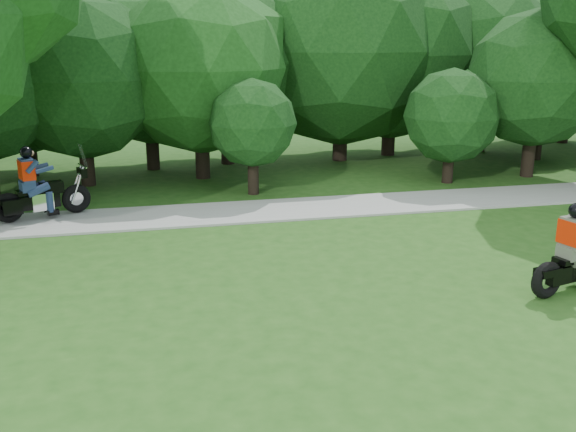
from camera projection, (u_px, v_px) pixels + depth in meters
name	position (u px, v px, depth m)	size (l,w,h in m)	color
ground	(490.00, 330.00, 10.37)	(100.00, 100.00, 0.00)	#224F16
walkway	(341.00, 206.00, 17.87)	(60.00, 2.20, 0.06)	#989893
tree_line	(267.00, 63.00, 22.92)	(39.92, 12.09, 7.64)	black
touring_motorcycle	(36.00, 192.00, 16.37)	(2.38, 1.40, 1.89)	black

